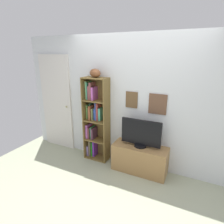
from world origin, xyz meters
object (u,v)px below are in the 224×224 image
tv_stand (140,159)px  television (141,134)px  football (95,73)px  bookshelf (95,120)px  door (57,103)px

tv_stand → television: size_ratio=1.39×
football → television: bearing=-3.4°
tv_stand → television: television is taller
bookshelf → door: 1.05m
football → television: football is taller
football → television: size_ratio=0.39×
football → television: 1.38m
television → door: size_ratio=0.34×
football → door: (-1.09, 0.11, -0.72)m
door → tv_stand: bearing=-4.8°
television → bookshelf: bearing=174.9°
bookshelf → tv_stand: size_ratio=1.70×
bookshelf → door: door is taller
tv_stand → football: bearing=176.5°
tv_stand → door: size_ratio=0.48×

